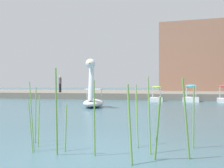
{
  "coord_description": "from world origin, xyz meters",
  "views": [
    {
      "loc": [
        1.68,
        -4.17,
        1.22
      ],
      "look_at": [
        -2.82,
        12.43,
        1.39
      ],
      "focal_mm": 42.7,
      "sensor_mm": 36.0,
      "label": 1
    }
  ],
  "objects": [
    {
      "name": "pedal_boat_cyan",
      "position": [
        2.23,
        18.42,
        0.42
      ],
      "size": [
        1.35,
        2.24,
        1.39
      ],
      "color": "white",
      "rests_on": "ground_plane"
    },
    {
      "name": "ground_plane",
      "position": [
        0.0,
        0.0,
        0.0
      ],
      "size": [
        570.16,
        570.16,
        0.0
      ],
      "primitive_type": "plane",
      "color": "#385966"
    },
    {
      "name": "person_on_path",
      "position": [
        -11.41,
        22.37,
        1.55
      ],
      "size": [
        0.3,
        0.3,
        1.82
      ],
      "color": "black",
      "rests_on": "shore_bank_far"
    },
    {
      "name": "swan_boat",
      "position": [
        -3.46,
        10.55,
        0.62
      ],
      "size": [
        1.52,
        2.77,
        2.77
      ],
      "color": "white",
      "rests_on": "ground_plane"
    },
    {
      "name": "reed_clump_foreground",
      "position": [
        0.49,
        0.51,
        0.63
      ],
      "size": [
        3.37,
        1.47,
        1.54
      ],
      "color": "#669942",
      "rests_on": "ground_plane"
    },
    {
      "name": "shore_bank_far",
      "position": [
        0.0,
        33.23,
        0.3
      ],
      "size": [
        137.46,
        27.13,
        0.59
      ],
      "primitive_type": "cube",
      "color": "#6B665B",
      "rests_on": "ground_plane"
    },
    {
      "name": "pedal_boat_lime",
      "position": [
        -0.53,
        18.05,
        0.36
      ],
      "size": [
        1.12,
        1.89,
        1.28
      ],
      "color": "white",
      "rests_on": "ground_plane"
    }
  ]
}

